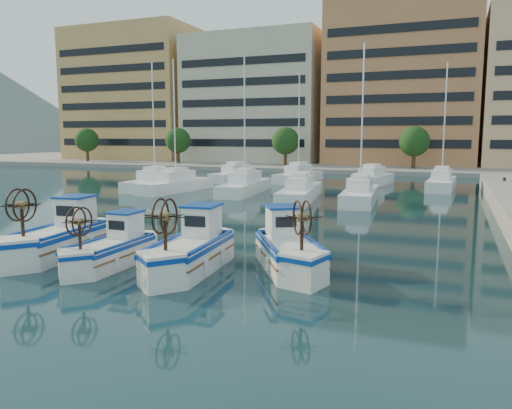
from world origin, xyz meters
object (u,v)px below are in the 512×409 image
Objects in this scene: fishing_boat_c at (191,249)px; fishing_boat_d at (288,248)px; fishing_boat_a at (60,236)px; fishing_boat_b at (112,248)px.

fishing_boat_d is at bearing 19.40° from fishing_boat_c.
fishing_boat_a is 3.06m from fishing_boat_b.
fishing_boat_b is 0.87× the size of fishing_boat_d.
fishing_boat_c reaches higher than fishing_boat_d.
fishing_boat_b is at bearing -15.81° from fishing_boat_a.
fishing_boat_a is 1.22× the size of fishing_boat_b.
fishing_boat_d is (6.43, 2.07, 0.09)m from fishing_boat_b.
fishing_boat_c is at bearing -5.29° from fishing_boat_a.
fishing_boat_a is 1.03× the size of fishing_boat_c.
fishing_boat_a reaches higher than fishing_boat_c.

